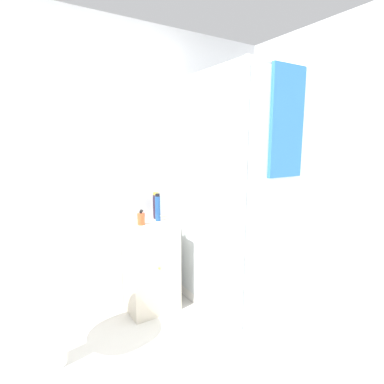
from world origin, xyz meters
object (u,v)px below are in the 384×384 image
sink (48,274)px  soap_dispenser (141,219)px  shampoo_bottle_blue (158,208)px  shampoo_bottle_tall_black (156,206)px

sink → soap_dispenser: bearing=16.6°
sink → soap_dispenser: (0.74, 0.22, 0.22)m
soap_dispenser → sink: bearing=-163.4°
soap_dispenser → shampoo_bottle_blue: size_ratio=0.54×
soap_dispenser → shampoo_bottle_blue: 0.19m
soap_dispenser → shampoo_bottle_tall_black: 0.24m
shampoo_bottle_tall_black → shampoo_bottle_blue: (-0.02, -0.09, 0.00)m
sink → shampoo_bottle_blue: (0.92, 0.26, 0.28)m
sink → soap_dispenser: 0.81m
sink → shampoo_bottle_tall_black: size_ratio=4.13×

